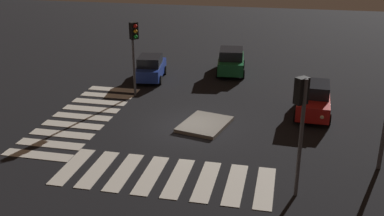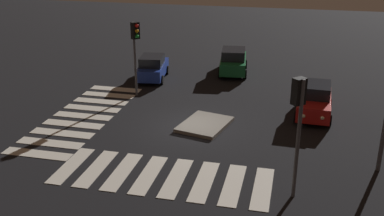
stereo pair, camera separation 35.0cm
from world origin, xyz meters
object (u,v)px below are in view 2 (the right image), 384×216
object	(u,v)px
traffic_island	(205,124)
car_green	(233,61)
car_red	(314,100)
traffic_light_north	(298,109)
car_blue	(153,67)
traffic_light_south	(135,41)

from	to	relation	value
traffic_island	car_green	world-z (taller)	car_green
car_red	traffic_light_north	world-z (taller)	traffic_light_north
car_green	car_blue	size ratio (longest dim) A/B	1.08
traffic_island	car_blue	xyz separation A→B (m)	(-7.01, -5.02, 0.71)
car_blue	car_red	xyz separation A→B (m)	(4.21, 10.40, 0.05)
car_red	traffic_light_north	distance (m)	8.85
traffic_light_north	car_green	bearing A→B (deg)	-26.92
car_blue	car_red	distance (m)	11.22
traffic_light_north	traffic_light_south	size ratio (longest dim) A/B	1.03
traffic_island	traffic_light_south	size ratio (longest dim) A/B	0.73
traffic_light_north	traffic_light_south	distance (m)	13.06
traffic_light_north	traffic_light_south	xyz separation A→B (m)	(-9.15, -9.32, -0.09)
car_green	car_blue	bearing A→B (deg)	110.54
traffic_island	car_blue	size ratio (longest dim) A/B	0.84
traffic_island	car_blue	bearing A→B (deg)	-144.40
traffic_light_south	traffic_light_north	bearing A→B (deg)	-3.03
car_red	traffic_light_south	distance (m)	10.58
traffic_island	car_blue	world-z (taller)	car_blue
car_green	car_blue	xyz separation A→B (m)	(2.56, -5.04, -0.07)
traffic_island	traffic_light_north	size ratio (longest dim) A/B	0.71
traffic_island	traffic_light_north	xyz separation A→B (m)	(5.60, 4.46, 3.37)
car_green	traffic_light_north	bearing A→B (deg)	-170.10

